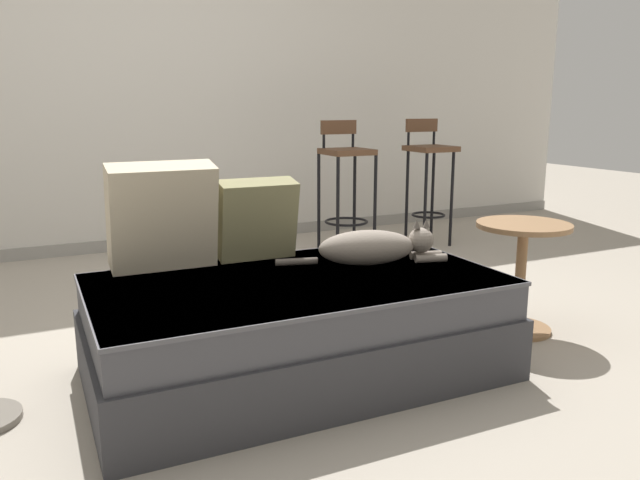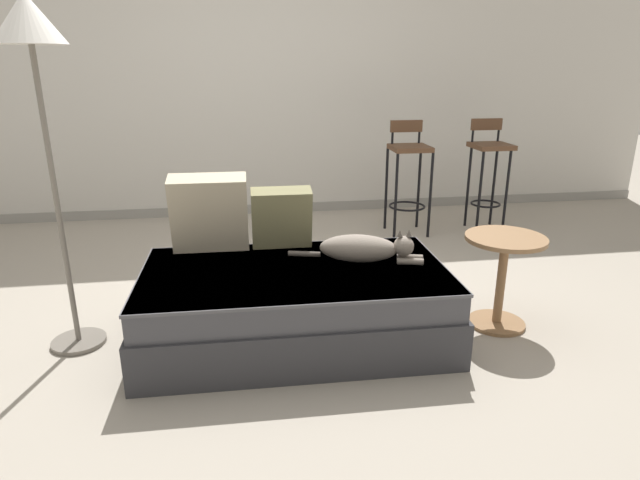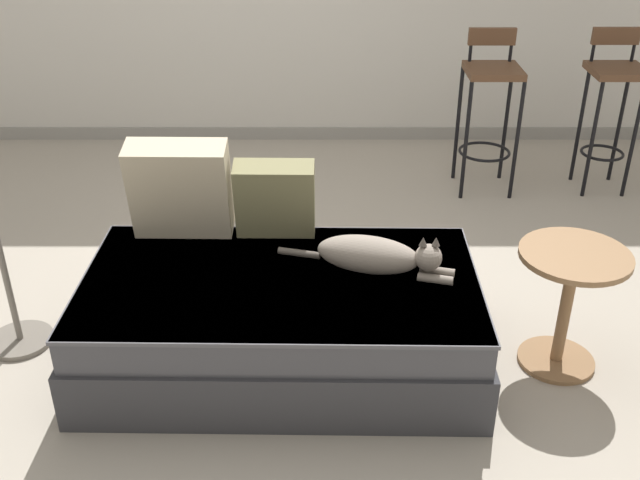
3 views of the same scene
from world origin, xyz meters
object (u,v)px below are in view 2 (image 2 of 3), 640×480
(side_table, at_px, (502,268))
(bar_stool_near_window, at_px, (408,167))
(couch, at_px, (295,303))
(bar_stool_by_doorway, at_px, (489,162))
(cat, at_px, (364,248))
(throw_pillow_corner, at_px, (209,213))
(throw_pillow_middle, at_px, (282,218))
(floor_lamp, at_px, (33,56))

(side_table, bearing_deg, bar_stool_near_window, 89.59)
(couch, xyz_separation_m, bar_stool_by_doorway, (1.91, 1.77, 0.40))
(couch, distance_m, side_table, 1.17)
(couch, distance_m, bar_stool_near_window, 2.15)
(bar_stool_by_doorway, bearing_deg, cat, -131.60)
(bar_stool_by_doorway, bearing_deg, bar_stool_near_window, -179.91)
(couch, bearing_deg, side_table, -0.90)
(cat, xyz_separation_m, bar_stool_by_doorway, (1.52, 1.71, 0.13))
(throw_pillow_corner, relative_size, cat, 0.62)
(side_table, bearing_deg, cat, 174.77)
(couch, xyz_separation_m, bar_stool_near_window, (1.18, 1.77, 0.38))
(throw_pillow_corner, height_order, cat, throw_pillow_corner)
(throw_pillow_middle, bearing_deg, cat, -36.03)
(couch, xyz_separation_m, throw_pillow_corner, (-0.44, 0.36, 0.42))
(throw_pillow_corner, xyz_separation_m, bar_stool_by_doorway, (2.35, 1.40, -0.02))
(cat, relative_size, bar_stool_near_window, 0.75)
(throw_pillow_corner, bearing_deg, bar_stool_near_window, 40.92)
(throw_pillow_middle, xyz_separation_m, bar_stool_by_doorway, (1.94, 1.41, 0.02))
(side_table, bearing_deg, bar_stool_by_doorway, 67.42)
(throw_pillow_middle, bearing_deg, side_table, -17.42)
(throw_pillow_middle, xyz_separation_m, cat, (0.42, -0.30, -0.11))
(cat, bearing_deg, bar_stool_near_window, 65.19)
(throw_pillow_middle, xyz_separation_m, side_table, (1.20, -0.38, -0.24))
(couch, xyz_separation_m, floor_lamp, (-1.16, 0.12, 1.26))
(throw_pillow_middle, bearing_deg, couch, -84.41)
(cat, xyz_separation_m, side_table, (0.78, -0.07, -0.13))
(throw_pillow_middle, xyz_separation_m, floor_lamp, (-1.13, -0.24, 0.88))
(couch, height_order, floor_lamp, floor_lamp)
(couch, xyz_separation_m, throw_pillow_middle, (-0.04, 0.36, 0.38))
(cat, bearing_deg, bar_stool_by_doorway, 48.40)
(bar_stool_by_doorway, bearing_deg, throw_pillow_middle, -144.01)
(bar_stool_by_doorway, bearing_deg, couch, -137.16)
(side_table, bearing_deg, floor_lamp, 176.64)
(throw_pillow_middle, relative_size, bar_stool_near_window, 0.37)
(throw_pillow_middle, distance_m, floor_lamp, 1.45)
(throw_pillow_corner, bearing_deg, cat, -20.65)
(cat, bearing_deg, throw_pillow_corner, 159.35)
(throw_pillow_corner, xyz_separation_m, floor_lamp, (-0.72, -0.25, 0.84))
(couch, distance_m, floor_lamp, 1.72)
(throw_pillow_middle, distance_m, bar_stool_by_doorway, 2.40)
(couch, relative_size, bar_stool_near_window, 1.70)
(couch, height_order, throw_pillow_middle, throw_pillow_middle)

